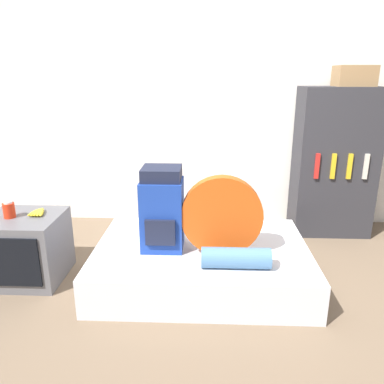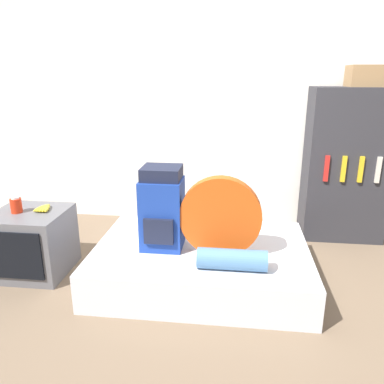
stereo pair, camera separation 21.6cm
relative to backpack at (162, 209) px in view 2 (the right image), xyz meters
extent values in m
plane|color=brown|center=(0.30, -0.38, -0.62)|extent=(16.00, 16.00, 0.00)
cube|color=white|center=(0.30, 1.39, 0.68)|extent=(8.00, 0.05, 2.60)
cube|color=silver|center=(0.31, 0.04, -0.47)|extent=(1.69, 1.19, 0.30)
cube|color=navy|center=(0.00, 0.00, -0.04)|extent=(0.32, 0.29, 0.55)
cube|color=#191E33|center=(0.00, 0.02, 0.29)|extent=(0.29, 0.27, 0.10)
cube|color=#191E33|center=(0.00, -0.16, -0.12)|extent=(0.22, 0.03, 0.20)
cylinder|color=#D14C14|center=(0.46, -0.08, -0.01)|extent=(0.61, 0.10, 0.61)
cylinder|color=teal|center=(0.55, -0.31, -0.24)|extent=(0.49, 0.15, 0.15)
cube|color=#5B5B60|center=(-1.12, 0.01, -0.35)|extent=(0.58, 0.55, 0.54)
cube|color=black|center=(-1.12, -0.27, -0.33)|extent=(0.47, 0.02, 0.39)
cylinder|color=red|center=(-1.21, -0.01, -0.02)|extent=(0.09, 0.09, 0.12)
cylinder|color=white|center=(-1.21, -0.01, 0.05)|extent=(0.06, 0.06, 0.02)
ellipsoid|color=yellow|center=(-1.04, 0.07, -0.06)|extent=(0.09, 0.18, 0.03)
ellipsoid|color=yellow|center=(-1.02, 0.07, -0.06)|extent=(0.06, 0.18, 0.03)
ellipsoid|color=yellow|center=(-1.01, 0.07, -0.06)|extent=(0.03, 0.18, 0.03)
ellipsoid|color=yellow|center=(-1.00, 0.07, -0.06)|extent=(0.06, 0.18, 0.03)
ellipsoid|color=yellow|center=(-0.99, 0.07, -0.06)|extent=(0.09, 0.18, 0.03)
cube|color=#2D2D33|center=(1.64, 1.10, 0.14)|extent=(0.78, 0.42, 1.51)
cube|color=red|center=(1.41, 0.88, 0.15)|extent=(0.04, 0.02, 0.25)
cube|color=gold|center=(1.57, 0.88, 0.15)|extent=(0.04, 0.02, 0.25)
cube|color=gold|center=(1.72, 0.88, 0.15)|extent=(0.04, 0.02, 0.25)
cube|color=beige|center=(1.88, 0.88, 0.15)|extent=(0.04, 0.02, 0.25)
cube|color=#99754C|center=(1.75, 1.12, 0.99)|extent=(0.36, 0.27, 0.19)
camera|label=1|loc=(0.34, -2.70, 1.00)|focal=35.00mm
camera|label=2|loc=(0.56, -2.69, 1.00)|focal=35.00mm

